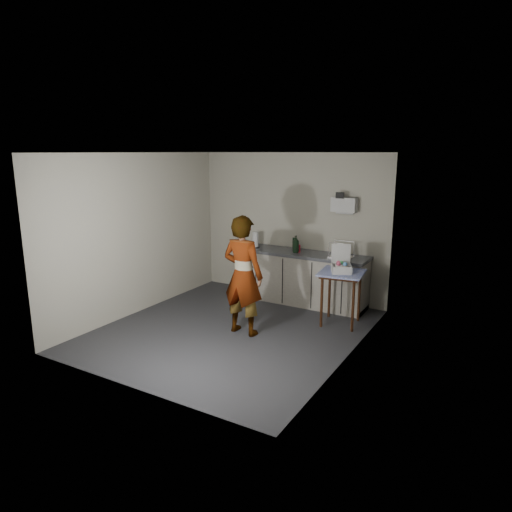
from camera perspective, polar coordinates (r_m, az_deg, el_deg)
The scene contains 15 objects.
ground at distance 6.94m, azimuth -3.04°, elevation -9.22°, with size 4.00×4.00×0.00m, color #252529.
wall_back at distance 8.26m, azimuth 4.43°, elevation 3.76°, with size 3.60×0.02×2.60m, color beige.
wall_right at distance 5.79m, azimuth 11.80°, elevation -0.47°, with size 0.02×4.00×2.60m, color beige.
wall_left at distance 7.67m, azimuth -14.44°, elevation 2.67°, with size 0.02×4.00×2.60m, color beige.
ceiling at distance 6.42m, azimuth -3.32°, elevation 12.74°, with size 3.60×4.00×0.01m, color white.
kitchen_counter at distance 8.03m, azimuth 5.99°, elevation -2.93°, with size 2.24×0.62×0.91m.
wall_shelf at distance 7.76m, azimuth 10.95°, elevation 6.29°, with size 0.42×0.18×0.37m.
side_table at distance 7.06m, azimuth 10.65°, elevation -2.80°, with size 0.72×0.72×0.83m.
standing_man at distance 6.56m, azimuth -1.64°, elevation -2.44°, with size 0.64×0.42×1.75m, color #B2A593.
soap_bottle at distance 7.86m, azimuth 5.01°, elevation 1.48°, with size 0.12×0.12×0.30m, color black.
soda_can at distance 7.92m, azimuth 5.33°, elevation 0.94°, with size 0.07×0.07×0.13m, color red.
dark_bottle at distance 8.04m, azimuth 4.82°, elevation 1.49°, with size 0.07×0.07×0.23m, color black.
paper_towel at distance 8.27m, azimuth -0.07°, elevation 1.99°, with size 0.16×0.16×0.28m.
dish_rack at distance 7.63m, azimuth 10.57°, elevation 0.27°, with size 0.38×0.28×0.26m.
bakery_box at distance 6.99m, azimuth 10.61°, elevation -1.27°, with size 0.39×0.40×0.41m.
Camera 1 is at (3.54, -5.36, 2.62)m, focal length 32.00 mm.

